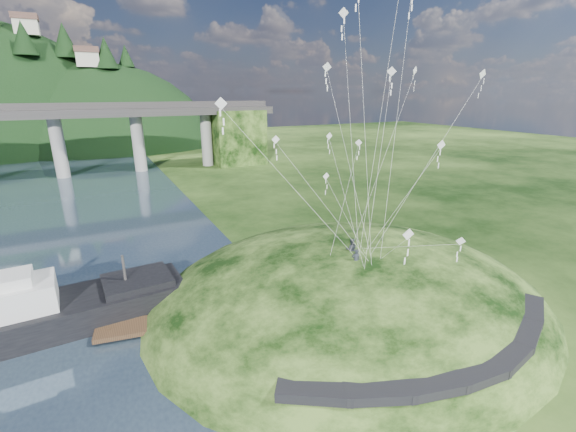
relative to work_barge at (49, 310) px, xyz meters
name	(u,v)px	position (x,y,z in m)	size (l,w,h in m)	color
ground	(277,335)	(14.93, -8.31, -1.67)	(320.00, 320.00, 0.00)	black
grass_hill	(348,313)	(22.93, -6.31, -3.17)	(36.00, 32.00, 13.00)	black
footpath	(458,359)	(22.39, -18.06, 0.42)	(22.29, 5.84, 0.83)	black
work_barge	(49,310)	(0.00, 0.00, 0.00)	(19.29, 6.36, 6.65)	black
wooden_dock	(194,317)	(9.89, -3.91, -1.22)	(14.48, 4.47, 1.02)	#342215
kite_flyers	(353,242)	(22.11, -7.53, 4.22)	(1.75, 2.56, 1.95)	#262B33
kite_swarm	(358,104)	(23.63, -5.21, 14.69)	(20.00, 15.68, 20.58)	silver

